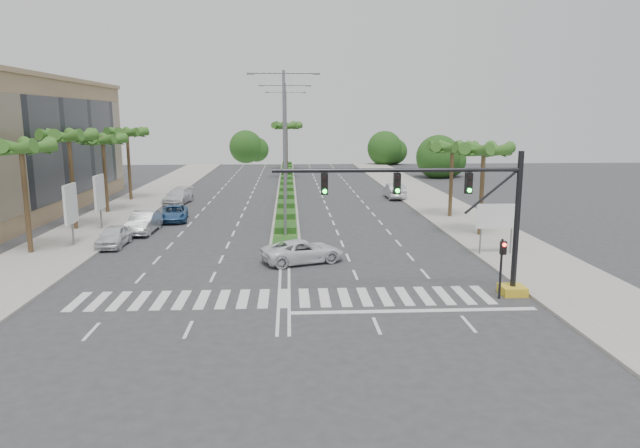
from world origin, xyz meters
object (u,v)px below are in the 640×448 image
object	(u,v)px
car_parked_a	(114,236)
car_parked_d	(178,196)
car_parked_c	(174,213)
car_crossing	(303,251)
car_parked_b	(144,222)
car_right	(395,191)

from	to	relation	value
car_parked_a	car_parked_d	xyz separation A→B (m)	(0.71, 19.52, 0.04)
car_parked_c	car_crossing	distance (m)	18.16
car_parked_b	car_parked_d	world-z (taller)	car_parked_b
car_crossing	car_parked_c	bearing A→B (deg)	16.13
car_parked_b	car_crossing	bearing A→B (deg)	-37.35
car_parked_d	car_right	distance (m)	23.03
car_parked_b	car_crossing	size ratio (longest dim) A/B	0.99
car_parked_d	car_parked_c	bearing A→B (deg)	-74.85
car_parked_c	car_parked_d	bearing A→B (deg)	91.34
car_crossing	car_parked_a	bearing A→B (deg)	48.54
car_parked_b	car_right	distance (m)	28.64
car_parked_d	car_crossing	bearing A→B (deg)	-57.28
car_parked_d	car_parked_b	bearing A→B (deg)	-82.95
car_right	car_crossing	bearing A→B (deg)	67.98
car_parked_d	car_parked_a	bearing A→B (deg)	-85.73
car_crossing	car_right	xyz separation A→B (m)	(10.68, 27.19, 0.12)
car_parked_c	car_right	world-z (taller)	car_right
car_parked_a	car_parked_c	xyz separation A→B (m)	(2.25, 9.58, -0.06)
car_parked_b	car_parked_c	distance (m)	5.15
car_parked_b	car_crossing	world-z (taller)	car_parked_b
car_parked_a	car_crossing	size ratio (longest dim) A/B	0.84
car_parked_b	car_parked_c	size ratio (longest dim) A/B	1.05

